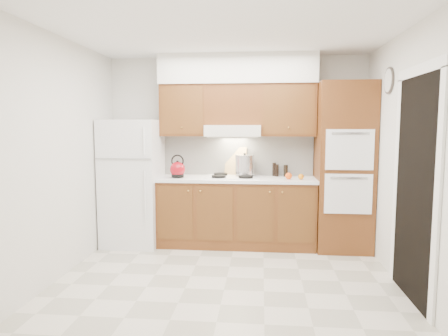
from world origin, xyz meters
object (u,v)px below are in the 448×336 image
object	(u,v)px
oven_cabinet	(343,167)
stock_pot	(245,165)
fridge	(133,183)
kettle	(178,169)

from	to	relation	value
oven_cabinet	stock_pot	xyz separation A→B (m)	(-1.31, 0.11, 0.00)
fridge	stock_pot	world-z (taller)	fridge
fridge	kettle	xyz separation A→B (m)	(0.64, -0.03, 0.19)
fridge	oven_cabinet	xyz separation A→B (m)	(2.85, 0.03, 0.24)
stock_pot	kettle	bearing A→B (deg)	-168.67
fridge	stock_pot	size ratio (longest dim) A/B	6.50
oven_cabinet	fridge	bearing A→B (deg)	-179.30
stock_pot	fridge	bearing A→B (deg)	-174.53
fridge	oven_cabinet	distance (m)	2.86
kettle	stock_pot	size ratio (longest dim) A/B	0.78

